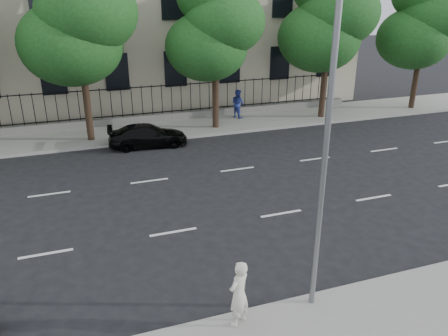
% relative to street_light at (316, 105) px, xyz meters
% --- Properties ---
extents(ground, '(120.00, 120.00, 0.00)m').
position_rel_street_light_xyz_m(ground, '(-2.50, 1.77, -5.15)').
color(ground, black).
rests_on(ground, ground).
extents(far_sidewalk, '(60.00, 4.00, 0.15)m').
position_rel_street_light_xyz_m(far_sidewalk, '(-2.50, 15.77, -5.07)').
color(far_sidewalk, gray).
rests_on(far_sidewalk, ground).
extents(lane_markings, '(49.60, 4.62, 0.01)m').
position_rel_street_light_xyz_m(lane_markings, '(-2.50, 6.52, -5.14)').
color(lane_markings, silver).
rests_on(lane_markings, ground).
extents(iron_fence, '(30.00, 0.50, 2.20)m').
position_rel_street_light_xyz_m(iron_fence, '(-2.50, 17.47, -4.50)').
color(iron_fence, slate).
rests_on(iron_fence, far_sidewalk).
extents(street_light, '(0.25, 3.32, 8.05)m').
position_rel_street_light_xyz_m(street_light, '(0.00, 0.00, 0.00)').
color(street_light, slate).
rests_on(street_light, near_sidewalk).
extents(tree_c, '(5.89, 5.50, 9.80)m').
position_rel_street_light_xyz_m(tree_c, '(-4.46, 15.13, 1.26)').
color(tree_c, '#382619').
rests_on(tree_c, far_sidewalk).
extents(tree_d, '(5.34, 4.94, 8.84)m').
position_rel_street_light_xyz_m(tree_d, '(2.54, 15.13, 0.69)').
color(tree_d, '#382619').
rests_on(tree_d, far_sidewalk).
extents(tree_e, '(5.71, 5.31, 9.46)m').
position_rel_street_light_xyz_m(tree_e, '(9.54, 15.13, 1.05)').
color(tree_e, '#382619').
rests_on(tree_e, far_sidewalk).
extents(tree_f, '(5.52, 5.12, 9.01)m').
position_rel_street_light_xyz_m(tree_f, '(16.54, 15.13, 0.73)').
color(tree_f, '#382619').
rests_on(tree_f, far_sidewalk).
extents(black_sedan, '(4.14, 1.94, 1.17)m').
position_rel_street_light_xyz_m(black_sedan, '(-1.74, 13.27, -4.56)').
color(black_sedan, black).
rests_on(black_sedan, ground).
extents(woman_near, '(0.74, 0.67, 1.70)m').
position_rel_street_light_xyz_m(woman_near, '(-2.03, -0.63, -4.15)').
color(woman_near, beige).
rests_on(woman_near, near_sidewalk).
extents(pedestrian_far, '(0.96, 1.06, 1.76)m').
position_rel_street_light_xyz_m(pedestrian_far, '(4.45, 16.50, -4.12)').
color(pedestrian_far, navy).
rests_on(pedestrian_far, far_sidewalk).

